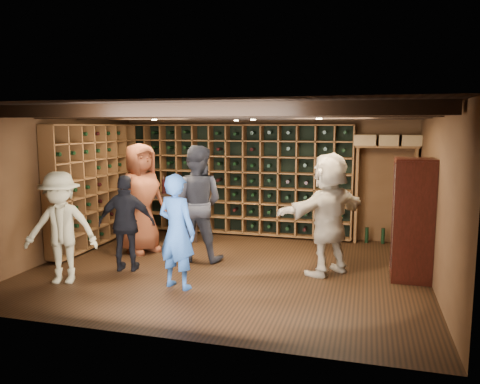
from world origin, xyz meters
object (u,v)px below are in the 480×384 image
(guest_red_floral, at_px, (141,198))
(tasting_table, at_px, (166,200))
(man_grey_suit, at_px, (196,203))
(display_cabinet, at_px, (412,222))
(guest_beige, at_px, (329,214))
(man_blue_shirt, at_px, (177,231))
(guest_khaki, at_px, (61,228))
(guest_woman_black, at_px, (127,223))

(guest_red_floral, relative_size, tasting_table, 1.43)
(guest_red_floral, bearing_deg, man_grey_suit, -72.82)
(guest_red_floral, bearing_deg, tasting_table, 24.15)
(display_cabinet, height_order, guest_beige, guest_beige)
(man_blue_shirt, height_order, man_grey_suit, man_grey_suit)
(man_grey_suit, height_order, tasting_table, man_grey_suit)
(guest_beige, bearing_deg, man_grey_suit, -55.29)
(guest_khaki, bearing_deg, man_grey_suit, 31.59)
(guest_red_floral, distance_m, guest_beige, 3.32)
(guest_woman_black, distance_m, guest_khaki, 0.98)
(guest_red_floral, bearing_deg, guest_beige, -68.88)
(guest_beige, xyz_separation_m, tasting_table, (-3.24, 1.31, -0.12))
(guest_beige, bearing_deg, man_blue_shirt, -19.35)
(guest_khaki, relative_size, tasting_table, 1.18)
(man_blue_shirt, bearing_deg, guest_beige, -133.60)
(guest_beige, bearing_deg, guest_red_floral, -57.32)
(display_cabinet, xyz_separation_m, guest_woman_black, (-4.20, -0.67, -0.11))
(tasting_table, bearing_deg, display_cabinet, -36.41)
(guest_khaki, bearing_deg, tasting_table, 65.61)
(guest_red_floral, relative_size, guest_beige, 1.05)
(display_cabinet, bearing_deg, guest_beige, -179.71)
(guest_khaki, distance_m, guest_beige, 3.90)
(guest_beige, height_order, tasting_table, guest_beige)
(man_grey_suit, height_order, guest_beige, man_grey_suit)
(guest_khaki, bearing_deg, display_cabinet, 0.25)
(guest_woman_black, bearing_deg, guest_beige, 178.89)
(display_cabinet, bearing_deg, tasting_table, 163.53)
(guest_red_floral, height_order, tasting_table, guest_red_floral)
(man_grey_suit, height_order, guest_woman_black, man_grey_suit)
(guest_woman_black, xyz_separation_m, guest_khaki, (-0.62, -0.76, 0.05))
(tasting_table, bearing_deg, guest_red_floral, -113.59)
(man_blue_shirt, relative_size, guest_beige, 0.86)
(man_grey_suit, distance_m, guest_woman_black, 1.20)
(man_blue_shirt, bearing_deg, display_cabinet, -144.06)
(guest_woman_black, relative_size, tasting_table, 1.10)
(guest_woman_black, distance_m, tasting_table, 1.99)
(display_cabinet, xyz_separation_m, guest_beige, (-1.19, -0.01, 0.07))
(tasting_table, bearing_deg, guest_woman_black, -103.46)
(man_grey_suit, xyz_separation_m, guest_red_floral, (-1.12, 0.21, 0.01))
(guest_woman_black, bearing_deg, man_grey_suit, -148.18)
(man_grey_suit, bearing_deg, display_cabinet, 174.07)
(guest_red_floral, bearing_deg, display_cabinet, -67.05)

